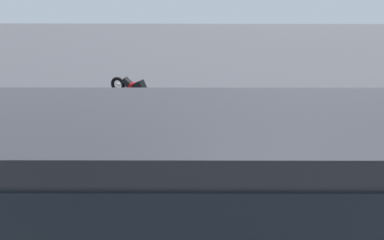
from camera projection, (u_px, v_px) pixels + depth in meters
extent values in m
plane|color=#38383D|center=(238.00, 155.00, 10.50)|extent=(80.00, 80.00, 0.00)
cube|color=#26262B|center=(258.00, 207.00, 4.89)|extent=(9.09, 2.62, 2.80)
cube|color=black|center=(247.00, 135.00, 5.88)|extent=(7.61, 0.14, 1.01)
cube|color=black|center=(284.00, 235.00, 3.51)|extent=(7.61, 0.14, 1.01)
cube|color=red|center=(244.00, 192.00, 6.28)|extent=(7.97, 0.13, 0.28)
torus|color=black|center=(72.00, 232.00, 6.44)|extent=(1.00, 0.33, 1.00)
cylinder|color=#473823|center=(266.00, 177.00, 8.32)|extent=(0.14, 0.14, 0.80)
cube|color=black|center=(265.00, 192.00, 8.52)|extent=(0.15, 0.28, 0.10)
cylinder|color=#473823|center=(273.00, 178.00, 8.29)|extent=(0.14, 0.14, 0.80)
cube|color=black|center=(271.00, 193.00, 8.48)|extent=(0.15, 0.28, 0.10)
cube|color=black|center=(272.00, 150.00, 8.04)|extent=(0.43, 0.36, 0.67)
cylinder|color=black|center=(261.00, 148.00, 8.09)|extent=(0.11, 0.11, 0.63)
sphere|color=tan|center=(260.00, 160.00, 8.20)|extent=(0.11, 0.11, 0.09)
cylinder|color=black|center=(283.00, 150.00, 7.98)|extent=(0.11, 0.11, 0.63)
sphere|color=tan|center=(281.00, 163.00, 8.10)|extent=(0.11, 0.11, 0.09)
sphere|color=tan|center=(274.00, 131.00, 7.87)|extent=(0.29, 0.29, 0.24)
cylinder|color=#473823|center=(221.00, 179.00, 8.32)|extent=(0.13, 0.13, 0.73)
cube|color=black|center=(220.00, 192.00, 8.50)|extent=(0.13, 0.27, 0.10)
cylinder|color=#473823|center=(228.00, 180.00, 8.30)|extent=(0.13, 0.13, 0.73)
cube|color=black|center=(227.00, 193.00, 8.48)|extent=(0.13, 0.27, 0.10)
cube|color=black|center=(225.00, 154.00, 8.07)|extent=(0.41, 0.33, 0.61)
cylinder|color=black|center=(215.00, 153.00, 8.10)|extent=(0.10, 0.10, 0.58)
sphere|color=tan|center=(215.00, 164.00, 8.20)|extent=(0.10, 0.10, 0.09)
cylinder|color=black|center=(236.00, 154.00, 8.03)|extent=(0.10, 0.10, 0.58)
sphere|color=tan|center=(235.00, 165.00, 8.14)|extent=(0.10, 0.10, 0.09)
sphere|color=tan|center=(226.00, 137.00, 7.92)|extent=(0.25, 0.25, 0.22)
cylinder|color=#473823|center=(187.00, 180.00, 8.24)|extent=(0.13, 0.13, 0.76)
cube|color=black|center=(188.00, 194.00, 8.43)|extent=(0.12, 0.27, 0.10)
cylinder|color=#473823|center=(194.00, 180.00, 8.23)|extent=(0.13, 0.13, 0.76)
cube|color=black|center=(194.00, 194.00, 8.41)|extent=(0.12, 0.27, 0.10)
cube|color=maroon|center=(191.00, 154.00, 7.98)|extent=(0.40, 0.31, 0.64)
cylinder|color=maroon|center=(180.00, 153.00, 8.00)|extent=(0.10, 0.10, 0.61)
sphere|color=tan|center=(181.00, 164.00, 8.11)|extent=(0.10, 0.10, 0.09)
cylinder|color=maroon|center=(201.00, 154.00, 7.95)|extent=(0.10, 0.10, 0.61)
sphere|color=tan|center=(201.00, 165.00, 8.06)|extent=(0.10, 0.10, 0.09)
sphere|color=tan|center=(191.00, 136.00, 7.82)|extent=(0.25, 0.25, 0.23)
torus|color=black|center=(155.00, 204.00, 7.61)|extent=(0.61, 0.20, 0.60)
cylinder|color=silver|center=(155.00, 204.00, 7.61)|extent=(0.13, 0.11, 0.12)
torus|color=black|center=(220.00, 200.00, 7.75)|extent=(0.61, 0.20, 0.60)
cylinder|color=silver|center=(220.00, 200.00, 7.75)|extent=(0.13, 0.13, 0.12)
cylinder|color=silver|center=(157.00, 190.00, 7.49)|extent=(0.32, 0.09, 0.67)
cube|color=red|center=(184.00, 190.00, 7.56)|extent=(0.87, 0.38, 0.36)
cube|color=black|center=(206.00, 186.00, 7.58)|extent=(0.54, 0.28, 0.20)
cylinder|color=silver|center=(202.00, 200.00, 7.54)|extent=(0.46, 0.13, 0.08)
cylinder|color=black|center=(158.00, 178.00, 7.39)|extent=(0.10, 0.58, 0.04)
torus|color=black|center=(145.00, 111.00, 13.29)|extent=(0.61, 0.32, 0.60)
cylinder|color=silver|center=(145.00, 111.00, 13.29)|extent=(0.15, 0.13, 0.12)
torus|color=black|center=(118.00, 85.00, 13.31)|extent=(0.84, 0.40, 0.85)
cylinder|color=silver|center=(118.00, 85.00, 13.31)|extent=(0.15, 0.15, 0.12)
cylinder|color=silver|center=(149.00, 104.00, 13.12)|extent=(0.63, 0.27, 0.37)
cube|color=red|center=(137.00, 94.00, 13.14)|extent=(0.91, 0.55, 0.82)
cube|color=black|center=(129.00, 84.00, 13.12)|extent=(0.57, 0.38, 0.49)
cylinder|color=silver|center=(129.00, 90.00, 13.37)|extent=(0.40, 0.21, 0.36)
cylinder|color=black|center=(152.00, 98.00, 12.98)|extent=(0.23, 0.56, 0.04)
cube|color=black|center=(140.00, 87.00, 13.00)|extent=(0.59, 0.49, 0.55)
sphere|color=#0C59B2|center=(150.00, 92.00, 12.91)|extent=(0.33, 0.33, 0.26)
cylinder|color=black|center=(143.00, 94.00, 12.84)|extent=(0.46, 0.24, 0.14)
cylinder|color=black|center=(130.00, 91.00, 13.00)|extent=(0.35, 0.21, 0.37)
cylinder|color=black|center=(148.00, 91.00, 13.15)|extent=(0.46, 0.24, 0.14)
cylinder|color=black|center=(134.00, 88.00, 13.31)|extent=(0.35, 0.21, 0.37)
cube|color=orange|center=(184.00, 134.00, 11.99)|extent=(0.34, 0.34, 0.03)
cone|color=orange|center=(184.00, 125.00, 11.87)|extent=(0.26, 0.26, 0.60)
cylinder|color=white|center=(184.00, 126.00, 11.88)|extent=(0.19, 0.19, 0.07)
cube|color=white|center=(359.00, 141.00, 11.47)|extent=(0.21, 4.11, 0.01)
cube|color=white|center=(281.00, 140.00, 11.50)|extent=(0.22, 4.30, 0.01)
cube|color=white|center=(203.00, 140.00, 11.54)|extent=(0.20, 3.73, 0.01)
cube|color=white|center=(125.00, 139.00, 11.58)|extent=(0.20, 3.67, 0.01)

